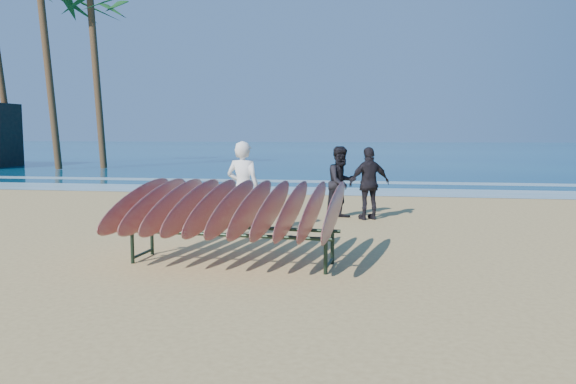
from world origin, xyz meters
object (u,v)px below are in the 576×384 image
object	(u,v)px
surfboard_rack	(232,208)
palm_mid	(94,10)
person_dark_a	(341,182)
person_white	(243,188)
person_dark_b	(369,183)

from	to	relation	value
surfboard_rack	palm_mid	xyz separation A→B (m)	(-12.64, 20.18, 7.52)
person_dark_a	surfboard_rack	bearing A→B (deg)	-147.96
person_white	person_dark_a	bearing A→B (deg)	-114.53
person_white	palm_mid	distance (m)	22.91
surfboard_rack	person_white	world-z (taller)	person_white
surfboard_rack	person_dark_a	xyz separation A→B (m)	(1.34, 4.77, -0.02)
surfboard_rack	person_dark_b	distance (m)	5.08
surfboard_rack	person_white	distance (m)	2.36
person_white	palm_mid	xyz separation A→B (m)	(-12.26, 17.85, 7.46)
surfboard_rack	palm_mid	size ratio (longest dim) A/B	0.36
person_dark_a	person_dark_b	distance (m)	0.64
person_white	person_dark_b	size ratio (longest dim) A/B	1.10
palm_mid	surfboard_rack	bearing A→B (deg)	-57.93
person_dark_b	palm_mid	bearing A→B (deg)	-72.24
surfboard_rack	palm_mid	bearing A→B (deg)	125.88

